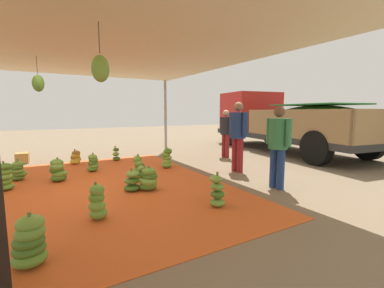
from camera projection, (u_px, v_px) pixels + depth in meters
name	position (u px, v px, depth m)	size (l,w,h in m)	color
ground_plane	(216.00, 171.00, 6.68)	(40.00, 40.00, 0.00)	#7F6B51
tarp_orange	(94.00, 188.00, 5.19)	(6.33, 4.98, 0.01)	#E05B23
tent_canopy	(81.00, 49.00, 4.79)	(8.00, 7.00, 2.77)	#9EA0A5
banana_bunch_0	(76.00, 158.00, 7.52)	(0.40, 0.39, 0.45)	gold
banana_bunch_2	(217.00, 192.00, 4.18)	(0.32, 0.30, 0.56)	#6B9E38
banana_bunch_3	(167.00, 159.00, 7.03)	(0.43, 0.43, 0.57)	#6B9E38
banana_bunch_4	(138.00, 168.00, 5.88)	(0.30, 0.30, 0.57)	#60932D
banana_bunch_5	(116.00, 155.00, 8.10)	(0.29, 0.29, 0.46)	#477523
banana_bunch_6	(132.00, 182.00, 4.99)	(0.44, 0.44, 0.45)	#477523
banana_bunch_7	(149.00, 180.00, 5.03)	(0.49, 0.48, 0.48)	#518428
banana_bunch_8	(58.00, 171.00, 5.66)	(0.42, 0.43, 0.53)	#477523
banana_bunch_9	(97.00, 203.00, 3.67)	(0.34, 0.33, 0.54)	#6B9E38
banana_bunch_10	(18.00, 171.00, 5.74)	(0.38, 0.40, 0.49)	#518428
banana_bunch_11	(93.00, 163.00, 6.59)	(0.35, 0.35, 0.49)	#518428
banana_bunch_12	(29.00, 242.00, 2.57)	(0.47, 0.45, 0.54)	#60932D
banana_bunch_13	(143.00, 175.00, 5.51)	(0.28, 0.28, 0.44)	#6B9E38
banana_bunch_14	(4.00, 178.00, 5.03)	(0.41, 0.40, 0.57)	#60932D
cargo_truck_main	(283.00, 120.00, 10.23)	(7.39, 3.44, 2.40)	#2D2D2D
worker_0	(238.00, 131.00, 6.53)	(0.65, 0.40, 1.77)	maroon
worker_1	(226.00, 130.00, 8.59)	(0.58, 0.36, 1.59)	maroon
worker_2	(278.00, 141.00, 5.10)	(0.60, 0.37, 1.64)	navy
crate_0	(22.00, 158.00, 7.73)	(0.43, 0.33, 0.31)	#B78947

